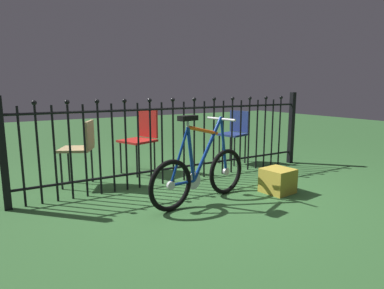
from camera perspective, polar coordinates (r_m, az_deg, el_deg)
name	(u,v)px	position (r m, az deg, el deg)	size (l,w,h in m)	color
ground_plane	(209,193)	(3.77, 2.96, -8.53)	(20.00, 20.00, 0.00)	#2F5C2D
iron_fence	(178,138)	(4.12, -2.48, 1.15)	(4.03, 0.07, 1.12)	black
bicycle	(200,173)	(3.42, 1.48, -4.94)	(1.30, 0.41, 0.92)	black
chair_navy	(235,131)	(5.23, 7.57, 2.39)	(0.46, 0.45, 0.83)	black
chair_red	(142,135)	(4.65, -8.80, 1.70)	(0.53, 0.53, 0.89)	black
chair_tan	(82,146)	(4.16, -18.74, -0.17)	(0.49, 0.49, 0.80)	black
display_crate	(278,181)	(3.89, 14.76, -6.12)	(0.32, 0.32, 0.28)	#B29933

